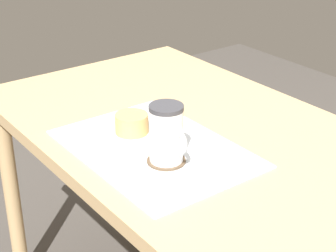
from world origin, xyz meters
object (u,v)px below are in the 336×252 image
at_px(dining_table, 215,167).
at_px(pastry_plate, 132,134).
at_px(pastry, 132,123).
at_px(coffee_mug, 167,134).

height_order(dining_table, pastry_plate, pastry_plate).
bearing_deg(pastry_plate, pastry, 0.00).
xyz_separation_m(dining_table, pastry, (-0.14, -0.16, 0.11)).
bearing_deg(dining_table, pastry_plate, -131.78).
bearing_deg(dining_table, pastry, -131.78).
relative_size(dining_table, pastry_plate, 8.55).
height_order(pastry_plate, coffee_mug, coffee_mug).
distance_m(dining_table, pastry, 0.24).
distance_m(pastry_plate, coffee_mug, 0.17).
xyz_separation_m(pastry_plate, pastry, (0.00, 0.00, 0.03)).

